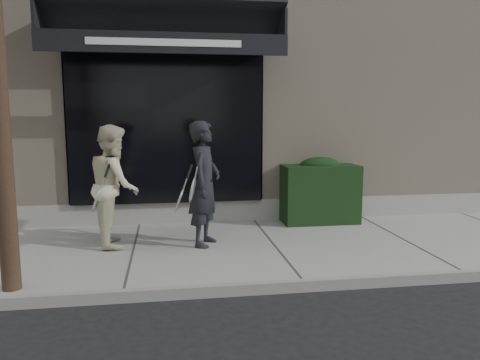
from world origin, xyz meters
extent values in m
plane|color=black|center=(0.00, 0.00, 0.00)|extent=(80.00, 80.00, 0.00)
cube|color=gray|center=(0.00, 0.00, 0.06)|extent=(20.00, 3.00, 0.12)
cube|color=gray|center=(0.00, -1.55, 0.07)|extent=(20.00, 0.10, 0.14)
cube|color=#C7B298|center=(0.00, 5.00, 2.75)|extent=(14.00, 7.00, 5.50)
cube|color=gray|center=(0.00, 1.70, 0.25)|extent=(14.02, 0.42, 0.50)
cube|color=black|center=(-1.50, 1.55, 1.80)|extent=(3.20, 0.30, 2.60)
cube|color=gray|center=(-3.10, 1.70, 1.80)|extent=(0.08, 0.40, 2.60)
cube|color=gray|center=(0.10, 1.70, 1.80)|extent=(0.08, 0.40, 2.60)
cube|color=gray|center=(-1.50, 1.70, 3.14)|extent=(3.36, 0.40, 0.12)
cube|color=black|center=(-1.50, 1.00, 3.40)|extent=(3.60, 1.03, 0.55)
cube|color=black|center=(-1.50, 0.50, 3.01)|extent=(3.60, 0.05, 0.30)
cube|color=white|center=(-1.50, 0.47, 3.01)|extent=(2.20, 0.01, 0.10)
cube|color=black|center=(-3.28, 1.00, 3.32)|extent=(0.04, 1.00, 0.45)
cube|color=black|center=(0.28, 1.00, 3.32)|extent=(0.04, 1.00, 0.45)
cube|color=black|center=(1.10, 1.25, 0.62)|extent=(1.30, 0.70, 1.00)
ellipsoid|color=black|center=(1.10, 1.25, 1.12)|extent=(0.71, 0.38, 0.27)
imported|color=black|center=(-0.99, 0.11, 1.01)|extent=(0.64, 0.76, 1.79)
torus|color=silver|center=(-1.17, -0.15, 0.98)|extent=(0.15, 0.32, 0.30)
cylinder|color=silver|center=(-1.17, -0.15, 0.98)|extent=(0.12, 0.28, 0.26)
cylinder|color=silver|center=(-1.17, -0.15, 0.98)|extent=(0.18, 0.06, 0.06)
cylinder|color=black|center=(-1.17, -0.15, 0.98)|extent=(0.20, 0.08, 0.07)
torus|color=silver|center=(-1.35, -0.19, 0.84)|extent=(0.16, 0.32, 0.29)
cylinder|color=silver|center=(-1.35, -0.19, 0.84)|extent=(0.13, 0.28, 0.26)
cylinder|color=silver|center=(-1.35, -0.19, 0.84)|extent=(0.18, 0.04, 0.08)
cylinder|color=black|center=(-1.35, -0.19, 0.84)|extent=(0.20, 0.06, 0.10)
imported|color=beige|center=(-2.26, 0.32, 0.99)|extent=(0.78, 0.93, 1.73)
torus|color=silver|center=(-2.47, 0.05, 0.84)|extent=(0.13, 0.30, 0.29)
cylinder|color=silver|center=(-2.47, 0.05, 0.84)|extent=(0.10, 0.27, 0.25)
cylinder|color=silver|center=(-2.47, 0.05, 0.84)|extent=(0.18, 0.02, 0.08)
cylinder|color=black|center=(-2.47, 0.05, 0.84)|extent=(0.20, 0.03, 0.10)
camera|label=1|loc=(-1.50, -6.48, 2.02)|focal=35.00mm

